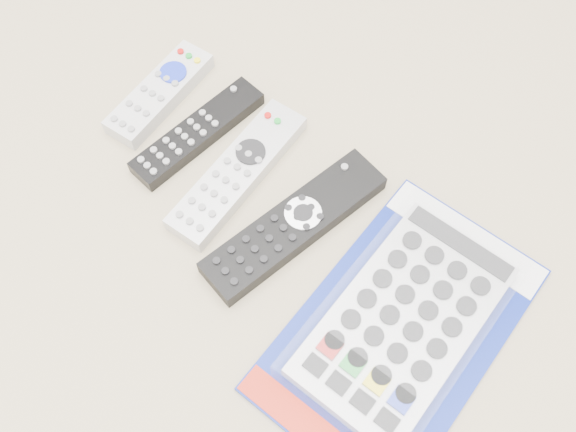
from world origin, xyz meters
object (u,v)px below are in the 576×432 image
Objects in this scene: remote_small_grey at (160,93)px; remote_silver_dvd at (238,172)px; remote_large_black at (294,225)px; remote_slim_black at (197,133)px; jumbo_remote_packaged at (404,320)px.

remote_silver_dvd is at bearing -14.82° from remote_small_grey.
remote_large_black is (0.10, -0.01, 0.00)m from remote_silver_dvd.
remote_slim_black is 0.35m from jumbo_remote_packaged.
remote_large_black is at bearing -14.00° from remote_small_grey.
remote_slim_black is 0.79× the size of remote_large_black.
remote_slim_black is at bearing -15.25° from remote_small_grey.
jumbo_remote_packaged is at bearing -10.49° from remote_silver_dvd.
jumbo_remote_packaged reaches higher than remote_slim_black.
remote_small_grey is at bearing 171.50° from jumbo_remote_packaged.
remote_small_grey is at bearing -177.85° from remote_large_black.
remote_small_grey is 0.43m from jumbo_remote_packaged.
remote_slim_black is at bearing -177.29° from remote_large_black.
jumbo_remote_packaged reaches higher than remote_silver_dvd.
remote_small_grey and remote_silver_dvd have the same top height.
remote_silver_dvd reaches higher than remote_slim_black.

